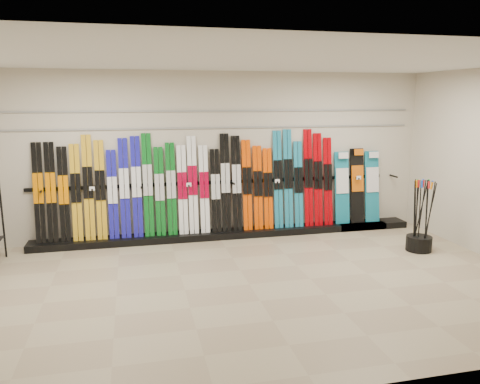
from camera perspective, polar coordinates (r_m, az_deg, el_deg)
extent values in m
plane|color=gray|center=(6.57, 1.15, -11.18)|extent=(8.00, 8.00, 0.00)
plane|color=beige|center=(8.57, -2.95, 4.51)|extent=(8.00, 0.00, 8.00)
plane|color=silver|center=(6.09, 1.26, 15.90)|extent=(8.00, 8.00, 0.00)
cube|color=black|center=(8.69, -1.13, -5.08)|extent=(8.00, 0.40, 0.12)
cube|color=black|center=(8.51, -23.35, -0.13)|extent=(0.17, 0.25, 1.68)
cube|color=black|center=(8.48, -22.04, -0.07)|extent=(0.17, 0.25, 1.69)
cube|color=black|center=(8.45, -20.69, -0.28)|extent=(0.17, 0.24, 1.61)
cube|color=gold|center=(8.43, -19.35, -0.08)|extent=(0.17, 0.24, 1.65)
cube|color=gold|center=(8.40, -18.01, 0.49)|extent=(0.17, 0.26, 1.80)
cube|color=gold|center=(8.39, -16.64, 0.23)|extent=(0.17, 0.25, 1.70)
cube|color=#1917A1|center=(8.38, -15.27, -0.30)|extent=(0.17, 0.23, 1.53)
cube|color=#1917A1|center=(8.37, -13.91, 0.44)|extent=(0.17, 0.26, 1.73)
cube|color=#1917A1|center=(8.37, -12.49, 0.61)|extent=(0.17, 0.26, 1.76)
cube|color=#0B601A|center=(8.37, -11.17, 0.82)|extent=(0.17, 0.27, 1.80)
cube|color=#0B601A|center=(8.39, -9.77, 0.06)|extent=(0.17, 0.23, 1.56)
cube|color=#0B601A|center=(8.40, -8.38, 0.37)|extent=(0.17, 0.24, 1.63)
cube|color=white|center=(8.42, -7.03, 0.25)|extent=(0.17, 0.23, 1.58)
cube|color=white|center=(8.43, -5.79, 0.85)|extent=(0.17, 0.26, 1.74)
cube|color=white|center=(8.47, -4.39, 0.33)|extent=(0.17, 0.23, 1.57)
cube|color=black|center=(8.50, -2.99, 0.16)|extent=(0.17, 0.22, 1.50)
cube|color=black|center=(8.53, -1.78, 1.13)|extent=(0.17, 0.26, 1.78)
cube|color=black|center=(8.57, -0.43, 1.05)|extent=(0.17, 0.26, 1.73)
cube|color=#F04700|center=(8.62, 0.86, 0.83)|extent=(0.17, 0.24, 1.65)
cube|color=#F04700|center=(8.67, 2.19, 0.52)|extent=(0.17, 0.23, 1.54)
cube|color=#F04700|center=(8.73, 3.43, 0.41)|extent=(0.17, 0.22, 1.49)
cube|color=teal|center=(8.78, 4.65, 1.52)|extent=(0.17, 0.27, 1.81)
cube|color=teal|center=(8.84, 5.89, 1.63)|extent=(0.17, 0.27, 1.83)
cube|color=teal|center=(8.91, 7.13, 0.95)|extent=(0.17, 0.24, 1.61)
cube|color=#A20007|center=(8.98, 8.33, 1.71)|extent=(0.17, 0.27, 1.83)
cube|color=#A20007|center=(9.05, 9.48, 1.50)|extent=(0.17, 0.26, 1.75)
cube|color=#A20007|center=(9.13, 10.66, 1.27)|extent=(0.17, 0.25, 1.67)
cube|color=#14728C|center=(9.28, 12.32, 0.50)|extent=(0.29, 0.22, 1.39)
cube|color=black|center=(9.42, 14.08, 0.75)|extent=(0.28, 0.22, 1.45)
cube|color=#14728C|center=(9.58, 15.78, 0.64)|extent=(0.29, 0.22, 1.39)
cylinder|color=black|center=(8.45, 20.96, -5.87)|extent=(0.42, 0.42, 0.25)
cylinder|color=black|center=(8.35, 21.19, -2.64)|extent=(0.13, 0.05, 1.18)
cylinder|color=black|center=(8.36, 20.71, -2.59)|extent=(0.05, 0.04, 1.18)
cylinder|color=black|center=(8.36, 22.09, -2.70)|extent=(0.03, 0.16, 1.17)
cylinder|color=black|center=(8.40, 20.56, -2.52)|extent=(0.04, 0.10, 1.18)
cylinder|color=black|center=(8.35, 20.69, -2.62)|extent=(0.06, 0.07, 1.18)
cylinder|color=black|center=(8.22, 22.05, -2.92)|extent=(0.09, 0.16, 1.17)
cylinder|color=black|center=(8.31, 21.04, -2.70)|extent=(0.03, 0.05, 1.18)
cylinder|color=black|center=(8.47, 21.75, -2.50)|extent=(0.08, 0.05, 1.18)
cylinder|color=black|center=(8.28, 21.78, -2.81)|extent=(0.05, 0.10, 1.18)
cylinder|color=black|center=(8.29, 20.47, -2.69)|extent=(0.09, 0.02, 1.18)
cylinder|color=black|center=(8.46, 21.12, -2.46)|extent=(0.13, 0.15, 1.17)
cube|color=gray|center=(8.51, -2.96, 7.84)|extent=(7.60, 0.02, 0.03)
cube|color=gray|center=(8.50, -2.98, 9.86)|extent=(7.60, 0.02, 0.03)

